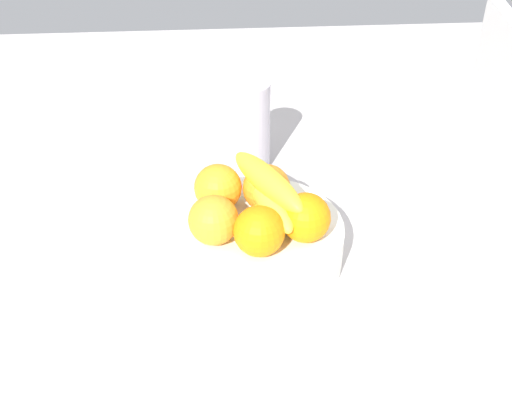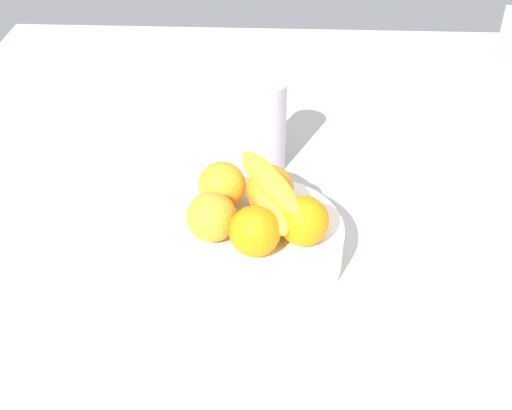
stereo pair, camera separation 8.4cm
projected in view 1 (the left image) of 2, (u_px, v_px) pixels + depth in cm
name	position (u px, v px, depth cm)	size (l,w,h in cm)	color
ground_plane	(268.00, 263.00, 103.31)	(180.00, 140.00, 3.00)	#B6B0B0
fruit_bowl	(256.00, 243.00, 99.84)	(26.17, 26.17, 6.46)	white
orange_front_left	(214.00, 220.00, 93.31)	(7.23, 7.23, 7.23)	orange
orange_front_right	(259.00, 231.00, 91.34)	(7.23, 7.23, 7.23)	orange
orange_center	(305.00, 218.00, 93.74)	(7.23, 7.23, 7.23)	orange
orange_back_left	(268.00, 188.00, 99.51)	(7.23, 7.23, 7.23)	orange
orange_back_right	(218.00, 188.00, 99.54)	(7.23, 7.23, 7.23)	orange
banana_bunch	(269.00, 196.00, 96.86)	(18.08, 11.68, 8.40)	yellow
cutting_board	(495.00, 161.00, 91.04)	(28.00, 1.80, 36.00)	white
thermos_tumbler	(250.00, 126.00, 117.29)	(7.20, 7.20, 16.87)	#B6B0BE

